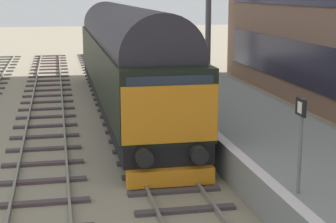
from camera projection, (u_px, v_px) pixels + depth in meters
The scene contains 6 objects.
ground_plane at pixel (150, 151), 18.60m from camera, with size 140.00×140.00×0.00m, color gray.
track_main at pixel (150, 150), 18.58m from camera, with size 2.50×60.00×0.15m.
track_adjacent_west at pixel (43, 156), 17.91m from camera, with size 2.50×60.00×0.15m.
station_platform at pixel (252, 132), 19.18m from camera, with size 4.00×44.00×1.01m.
diesel_locomotive at pixel (125, 56), 24.23m from camera, with size 2.74×20.21×4.68m.
platform_number_sign at pixel (300, 132), 11.65m from camera, with size 0.10×0.44×2.06m.
Camera 1 is at (-2.91, -17.66, 5.24)m, focal length 59.27 mm.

